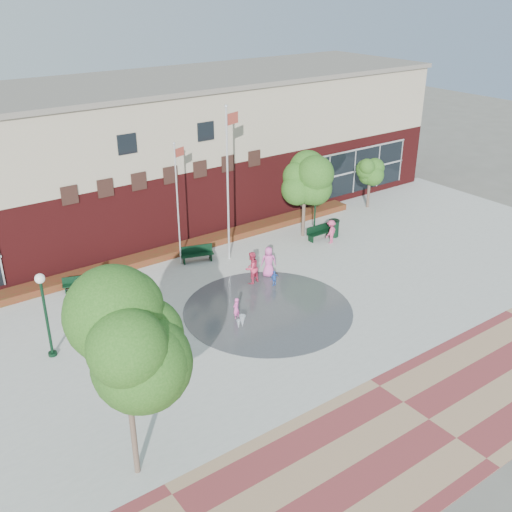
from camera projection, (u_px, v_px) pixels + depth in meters
ground at (307, 337)px, 27.47m from camera, size 120.00×120.00×0.00m
plaza_concrete at (256, 302)px, 30.40m from camera, size 46.00×18.00×0.01m
paver_band at (429, 420)px, 22.34m from camera, size 46.00×6.00×0.01m
splash_pad at (268, 310)px, 29.67m from camera, size 8.40×8.40×0.01m
library_building at (133, 155)px, 38.32m from camera, size 44.40×10.40×9.20m
flower_bed at (182, 252)px, 35.98m from camera, size 26.00×1.20×0.40m
flagpole_left at (178, 199)px, 32.85m from camera, size 0.79×0.34×7.11m
flagpole_right at (228, 177)px, 33.03m from camera, size 1.06×0.42×8.95m
lamp_left at (45, 306)px, 25.08m from camera, size 0.42×0.42×3.99m
lamp_right at (315, 205)px, 37.36m from camera, size 0.35×0.35×3.31m
bench_left at (78, 286)px, 31.43m from camera, size 1.61×0.93×0.78m
bench_mid at (197, 257)px, 34.61m from camera, size 1.97×1.08×0.96m
bench_right at (320, 235)px, 37.59m from camera, size 1.79×0.50×0.90m
trash_can at (334, 228)px, 37.88m from camera, size 0.68×0.68×1.12m
tree_big_left at (124, 344)px, 17.85m from camera, size 4.44×4.44×7.09m
tree_mid at (305, 179)px, 36.61m from camera, size 3.10×3.10×5.24m
tree_small_right at (370, 170)px, 41.79m from camera, size 2.21×2.21×3.77m
water_jet_a at (243, 328)px, 28.21m from camera, size 0.32×0.32×0.62m
water_jet_b at (239, 329)px, 28.09m from camera, size 0.20×0.20×0.45m
child_splash at (236, 308)px, 28.72m from camera, size 0.47×0.39×1.12m
adult_red at (252, 268)px, 31.93m from camera, size 1.02×0.87×1.82m
adult_pink at (269, 262)px, 32.72m from camera, size 1.01×0.92×1.73m
child_blue at (274, 279)px, 31.81m from camera, size 0.54×0.23×0.91m
person_bench at (331, 232)px, 36.88m from camera, size 1.11×0.85×1.51m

